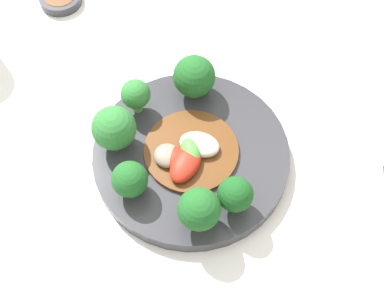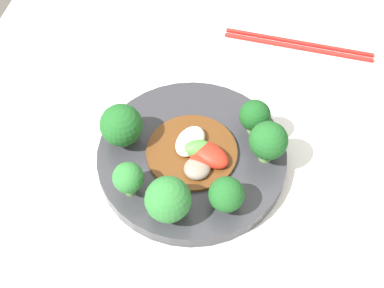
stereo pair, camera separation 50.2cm
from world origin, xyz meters
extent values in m
plane|color=#4C4742|center=(0.00, 0.00, 0.00)|extent=(8.00, 8.00, 0.00)
cube|color=silver|center=(0.00, 0.00, 0.35)|extent=(0.98, 0.68, 0.71)
cylinder|color=#333338|center=(0.00, -0.05, 0.72)|extent=(0.26, 0.26, 0.02)
cylinder|color=#70A356|center=(-0.08, 0.02, 0.74)|extent=(0.01, 0.01, 0.02)
sphere|color=#2D7533|center=(-0.08, 0.02, 0.77)|extent=(0.04, 0.04, 0.04)
cylinder|color=#89B76B|center=(-0.07, -0.11, 0.74)|extent=(0.02, 0.02, 0.01)
sphere|color=#1E5B23|center=(-0.07, -0.11, 0.76)|extent=(0.05, 0.05, 0.05)
cylinder|color=#70A356|center=(0.06, -0.12, 0.74)|extent=(0.02, 0.02, 0.02)
sphere|color=#19511E|center=(0.06, -0.12, 0.77)|extent=(0.04, 0.04, 0.04)
cylinder|color=#70A356|center=(-0.10, -0.04, 0.74)|extent=(0.02, 0.02, 0.02)
sphere|color=#2D7533|center=(-0.10, -0.04, 0.77)|extent=(0.06, 0.06, 0.06)
cylinder|color=#7AAD5B|center=(0.00, 0.05, 0.74)|extent=(0.02, 0.02, 0.01)
sphere|color=#1E5B23|center=(0.00, 0.05, 0.77)|extent=(0.06, 0.06, 0.06)
cylinder|color=#7AAD5B|center=(0.01, -0.15, 0.74)|extent=(0.02, 0.02, 0.02)
sphere|color=#1E5B23|center=(0.01, -0.15, 0.77)|extent=(0.05, 0.05, 0.05)
cylinder|color=#5B3314|center=(0.00, -0.05, 0.73)|extent=(0.13, 0.13, 0.01)
ellipsoid|color=gray|center=(-0.03, -0.06, 0.74)|extent=(0.05, 0.05, 0.02)
ellipsoid|color=#4C933D|center=(0.00, -0.06, 0.74)|extent=(0.04, 0.05, 0.02)
ellipsoid|color=silver|center=(0.01, -0.04, 0.74)|extent=(0.06, 0.05, 0.02)
ellipsoid|color=red|center=(-0.02, -0.06, 0.74)|extent=(0.04, 0.04, 0.02)
ellipsoid|color=red|center=(-0.01, -0.07, 0.74)|extent=(0.06, 0.07, 0.02)
camera|label=1|loc=(0.02, -0.40, 1.35)|focal=50.00mm
camera|label=2|loc=(-0.41, -0.14, 1.34)|focal=50.00mm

